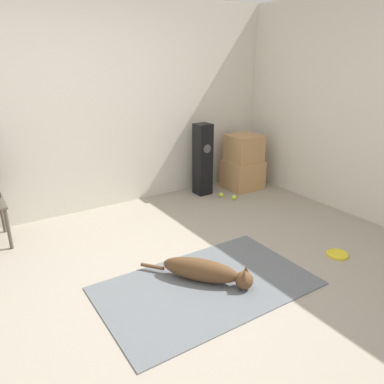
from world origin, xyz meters
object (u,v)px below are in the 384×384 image
object	(u,v)px
floor_speaker	(203,160)
dog	(206,271)
cardboard_box_lower	(242,174)
cardboard_box_upper	(244,148)
tennis_ball_by_boxes	(221,195)
tennis_ball_near_speaker	(234,197)
frisbee	(337,254)

from	to	relation	value
floor_speaker	dog	bearing A→B (deg)	-123.64
dog	cardboard_box_lower	xyz separation A→B (m)	(1.88, 1.75, 0.10)
cardboard_box_upper	tennis_ball_by_boxes	bearing A→B (deg)	-163.22
cardboard_box_upper	tennis_ball_by_boxes	xyz separation A→B (m)	(-0.51, -0.15, -0.57)
cardboard_box_upper	floor_speaker	xyz separation A→B (m)	(-0.64, 0.12, -0.11)
cardboard_box_lower	tennis_ball_near_speaker	world-z (taller)	cardboard_box_lower
frisbee	tennis_ball_by_boxes	size ratio (longest dim) A/B	3.17
floor_speaker	tennis_ball_near_speaker	xyz separation A→B (m)	(0.22, -0.45, -0.47)
tennis_ball_near_speaker	cardboard_box_lower	bearing A→B (deg)	38.47
frisbee	tennis_ball_near_speaker	distance (m)	1.75
dog	cardboard_box_upper	size ratio (longest dim) A/B	1.86
dog	cardboard_box_upper	distance (m)	2.62
dog	tennis_ball_near_speaker	bearing A→B (deg)	44.09
frisbee	tennis_ball_by_boxes	bearing A→B (deg)	89.54
dog	cardboard_box_upper	world-z (taller)	cardboard_box_upper
floor_speaker	frisbee	bearing A→B (deg)	-87.05
dog	floor_speaker	world-z (taller)	floor_speaker
floor_speaker	tennis_ball_by_boxes	size ratio (longest dim) A/B	15.10
frisbee	cardboard_box_lower	bearing A→B (deg)	75.87
dog	floor_speaker	xyz separation A→B (m)	(1.24, 1.87, 0.39)
cardboard_box_lower	tennis_ball_near_speaker	size ratio (longest dim) A/B	7.66
cardboard_box_lower	tennis_ball_by_boxes	bearing A→B (deg)	-163.06
cardboard_box_upper	cardboard_box_lower	bearing A→B (deg)	155.75
cardboard_box_lower	tennis_ball_by_boxes	world-z (taller)	cardboard_box_lower
cardboard_box_lower	cardboard_box_upper	distance (m)	0.40
frisbee	tennis_ball_near_speaker	xyz separation A→B (m)	(0.11, 1.75, 0.02)
tennis_ball_near_speaker	floor_speaker	bearing A→B (deg)	116.45
cardboard_box_upper	tennis_ball_near_speaker	bearing A→B (deg)	-141.75
cardboard_box_lower	cardboard_box_upper	world-z (taller)	cardboard_box_upper
dog	cardboard_box_upper	bearing A→B (deg)	42.89
dog	frisbee	bearing A→B (deg)	-13.62
cardboard_box_lower	floor_speaker	xyz separation A→B (m)	(-0.64, 0.12, 0.29)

